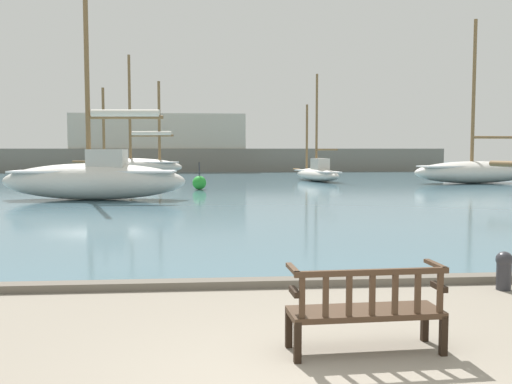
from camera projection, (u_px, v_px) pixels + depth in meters
name	position (u px, v px, depth m)	size (l,w,h in m)	color
harbor_water	(218.00, 173.00, 48.69)	(100.00, 80.00, 0.08)	slate
quay_edge_kerb	(265.00, 283.00, 8.80)	(40.00, 0.30, 0.12)	#675F54
park_bench	(366.00, 308.00, 5.91)	(1.62, 0.60, 0.92)	black
sailboat_mid_starboard	(95.00, 178.00, 22.93)	(7.52, 2.53, 9.26)	silver
sailboat_nearest_port	(474.00, 171.00, 33.89)	(7.84, 2.88, 9.59)	silver
sailboat_distant_harbor	(317.00, 172.00, 36.10)	(2.81, 6.17, 6.75)	silver
sailboat_nearest_starboard	(133.00, 164.00, 43.81)	(8.87, 3.93, 9.18)	silver
mooring_bollard	(504.00, 268.00, 8.58)	(0.25, 0.25, 0.58)	#2D2D33
channel_buoy	(199.00, 183.00, 28.56)	(0.69, 0.69, 1.39)	green
far_breakwater	(200.00, 152.00, 50.91)	(40.95, 2.40, 5.22)	slate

